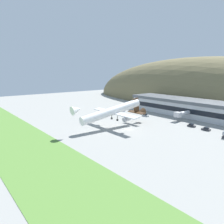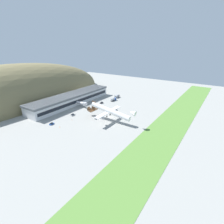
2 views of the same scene
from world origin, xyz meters
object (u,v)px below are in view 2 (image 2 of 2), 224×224
Objects in this scene: service_car_1 at (73,115)px; box_truck at (113,100)px; jetway_0 at (82,103)px; fuel_truck at (117,96)px; service_car_2 at (96,105)px; service_car_3 at (52,124)px; traffic_cone_1 at (72,120)px; service_car_0 at (102,103)px; cargo_airplane at (109,111)px; traffic_cone_0 at (60,127)px; terminal_building at (72,98)px.

box_truck is (55.82, -6.53, 0.86)m from service_car_1.
fuel_truck is at bearing -13.44° from jetway_0.
service_car_2 is 1.06× the size of service_car_3.
service_car_1 is at bearing 41.95° from traffic_cone_1.
box_truck reaches higher than traffic_cone_1.
service_car_2 reaches higher than service_car_3.
cargo_airplane is at bearing -135.11° from service_car_0.
service_car_3 is at bearing 179.35° from service_car_2.
jetway_0 is at bearing 166.56° from fuel_truck.
cargo_airplane reaches higher than jetway_0.
cargo_airplane is at bearing -38.39° from traffic_cone_0.
terminal_building is 43.85m from traffic_cone_1.
box_truck is (47.09, 26.82, -7.00)m from cargo_airplane.
service_car_0 reaches higher than traffic_cone_1.
service_car_3 is (-63.72, 1.30, -0.02)m from service_car_0.
terminal_building reaches higher than traffic_cone_1.
service_car_2 is at bearing -0.61° from service_car_1.
box_truck is at bearing -6.67° from service_car_1.
box_truck is 14.10× the size of traffic_cone_0.
traffic_cone_1 is at bearing -134.15° from terminal_building.
cargo_airplane reaches higher than service_car_0.
traffic_cone_0 is at bearing 141.61° from cargo_airplane.
service_car_0 is at bearing -1.42° from service_car_1.
service_car_0 is 1.06× the size of service_car_3.
service_car_1 is (-8.73, 33.36, -7.86)m from cargo_airplane.
terminal_building reaches higher than traffic_cone_0.
traffic_cone_1 is (-28.62, -14.93, -3.71)m from jetway_0.
service_car_1 is (-21.02, -8.10, -3.37)m from jetway_0.
terminal_building is at bearing 84.16° from jetway_0.
service_car_3 is 6.88× the size of traffic_cone_0.
service_car_2 is at bearing 164.96° from box_truck.
traffic_cone_1 is (-30.29, -31.19, -5.69)m from terminal_building.
service_car_3 reaches higher than service_car_1.
service_car_0 is (18.50, -25.38, -5.33)m from terminal_building.
service_car_1 reaches higher than traffic_cone_1.
service_car_1 is 7.95× the size of traffic_cone_1.
jetway_0 is 37.83m from box_truck.
fuel_truck is (59.53, 30.17, -6.96)m from cargo_airplane.
service_car_0 is 7.28× the size of traffic_cone_1.
jetway_0 is 22.78m from service_car_1.
service_car_0 is (32.46, 32.33, -7.85)m from cargo_airplane.
service_car_1 is 22.53m from service_car_3.
cargo_airplane is (-12.29, -41.45, 4.50)m from jetway_0.
jetway_0 is at bearing 144.38° from service_car_2.
service_car_3 is at bearing -151.96° from terminal_building.
service_car_2 is 40.94m from traffic_cone_1.
service_car_1 is at bearing 179.39° from service_car_2.
service_car_2 is 0.53× the size of fuel_truck.
terminal_building reaches higher than service_car_3.
service_car_3 is 0.49× the size of box_truck.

